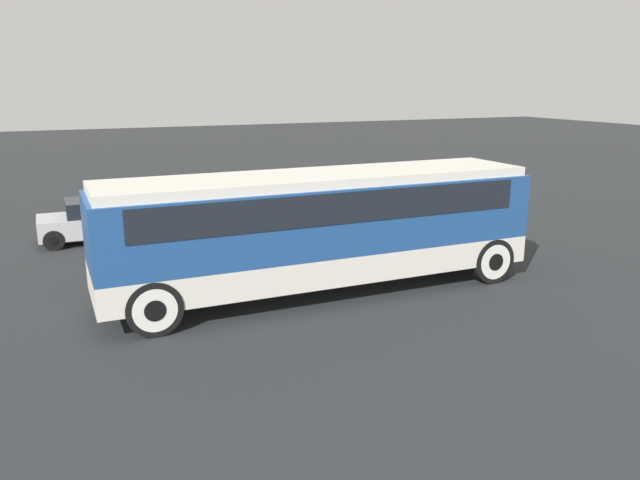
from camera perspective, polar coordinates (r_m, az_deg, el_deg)
name	(u,v)px	position (r m, az deg, el deg)	size (l,w,h in m)	color
ground_plane	(320,292)	(15.79, 0.00, -4.78)	(120.00, 120.00, 0.00)	#26282B
tour_bus	(324,221)	(15.33, 0.33, 1.78)	(10.84, 2.58, 3.02)	silver
parked_car_near	(270,199)	(24.35, -4.62, 3.71)	(4.65, 1.94, 1.38)	black
parked_car_mid	(109,219)	(22.00, -18.75, 1.84)	(4.51, 1.80, 1.39)	#BCBCC1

